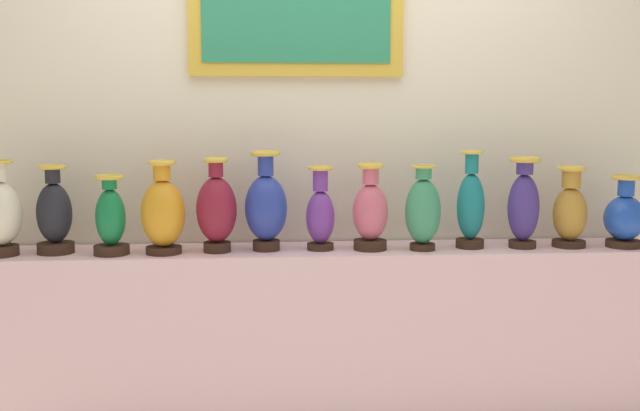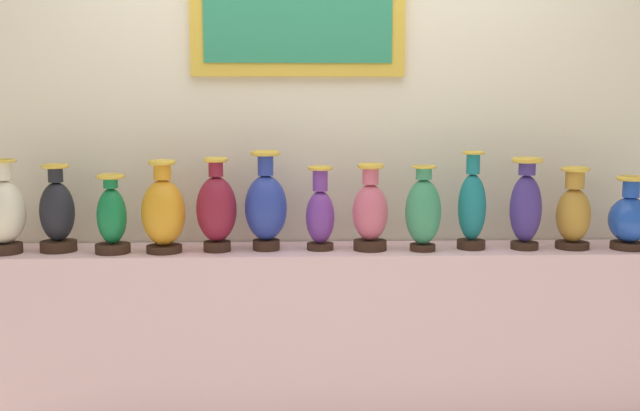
{
  "view_description": "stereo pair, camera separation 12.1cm",
  "coord_description": "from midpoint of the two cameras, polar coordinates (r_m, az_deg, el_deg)",
  "views": [
    {
      "loc": [
        -0.24,
        -3.19,
        1.43
      ],
      "look_at": [
        0.0,
        0.0,
        1.02
      ],
      "focal_mm": 41.4,
      "sensor_mm": 36.0,
      "label": 1
    },
    {
      "loc": [
        -0.12,
        -3.19,
        1.43
      ],
      "look_at": [
        0.0,
        0.0,
        1.02
      ],
      "focal_mm": 41.4,
      "sensor_mm": 36.0,
      "label": 2
    }
  ],
  "objects": [
    {
      "name": "display_shelf",
      "position": [
        3.35,
        1.05,
        -10.33
      ],
      "size": [
        3.06,
        0.37,
        0.83
      ],
      "primitive_type": "cube",
      "color": "beige",
      "rests_on": "ground_plane"
    },
    {
      "name": "vase_emerald",
      "position": [
        3.24,
        -14.77,
        -0.97
      ],
      "size": [
        0.15,
        0.15,
        0.34
      ],
      "color": "#382319",
      "rests_on": "display_shelf"
    },
    {
      "name": "vase_indigo",
      "position": [
        3.36,
        16.62,
        -0.04
      ],
      "size": [
        0.14,
        0.14,
        0.4
      ],
      "color": "#382319",
      "rests_on": "display_shelf"
    },
    {
      "name": "vase_sapphire",
      "position": [
        3.52,
        23.73,
        -0.94
      ],
      "size": [
        0.18,
        0.18,
        0.32
      ],
      "color": "#382319",
      "rests_on": "display_shelf"
    },
    {
      "name": "vase_amber",
      "position": [
        3.2,
        -10.96,
        -0.51
      ],
      "size": [
        0.19,
        0.19,
        0.4
      ],
      "color": "#382319",
      "rests_on": "display_shelf"
    },
    {
      "name": "vase_ochre",
      "position": [
        3.44,
        19.96,
        -0.55
      ],
      "size": [
        0.15,
        0.15,
        0.36
      ],
      "color": "#382319",
      "rests_on": "display_shelf"
    },
    {
      "name": "back_wall",
      "position": [
        3.44,
        0.83,
        7.22
      ],
      "size": [
        4.95,
        0.14,
        2.83
      ],
      "color": "beige",
      "rests_on": "ground_plane"
    },
    {
      "name": "vase_rose",
      "position": [
        3.21,
        4.98,
        -0.55
      ],
      "size": [
        0.15,
        0.15,
        0.38
      ],
      "color": "#382319",
      "rests_on": "display_shelf"
    },
    {
      "name": "vase_jade",
      "position": [
        3.22,
        9.05,
        -0.46
      ],
      "size": [
        0.15,
        0.15,
        0.37
      ],
      "color": "#382319",
      "rests_on": "display_shelf"
    },
    {
      "name": "vase_violet",
      "position": [
        3.21,
        1.04,
        -0.64
      ],
      "size": [
        0.13,
        0.13,
        0.37
      ],
      "color": "#382319",
      "rests_on": "display_shelf"
    },
    {
      "name": "vase_cobalt",
      "position": [
        3.2,
        -3.13,
        -0.06
      ],
      "size": [
        0.18,
        0.18,
        0.43
      ],
      "color": "#382319",
      "rests_on": "display_shelf"
    },
    {
      "name": "vase_ivory",
      "position": [
        3.37,
        -22.38,
        -0.46
      ],
      "size": [
        0.19,
        0.19,
        0.4
      ],
      "color": "#382319",
      "rests_on": "display_shelf"
    },
    {
      "name": "vase_onyx",
      "position": [
        3.34,
        -18.68,
        -0.63
      ],
      "size": [
        0.15,
        0.15,
        0.38
      ],
      "color": "#382319",
      "rests_on": "display_shelf"
    },
    {
      "name": "vase_teal",
      "position": [
        3.31,
        12.7,
        -0.15
      ],
      "size": [
        0.12,
        0.12,
        0.43
      ],
      "color": "#382319",
      "rests_on": "display_shelf"
    },
    {
      "name": "vase_burgundy",
      "position": [
        3.19,
        -6.93,
        -0.28
      ],
      "size": [
        0.17,
        0.17,
        0.41
      ],
      "color": "#382319",
      "rests_on": "display_shelf"
    }
  ]
}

